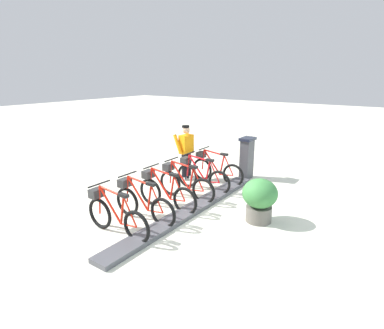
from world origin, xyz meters
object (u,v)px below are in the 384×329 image
(payment_kiosk, at_px, (247,157))
(worker_near_rack, at_px, (186,150))
(bike_docked_3, at_px, (164,192))
(bike_docked_0, at_px, (215,169))
(bike_docked_4, at_px, (142,202))
(bike_docked_1, at_px, (201,175))
(bike_docked_2, at_px, (184,183))
(bike_docked_5, at_px, (115,215))
(planter_bush, at_px, (260,198))

(payment_kiosk, relative_size, worker_near_rack, 0.77)
(bike_docked_3, xyz_separation_m, worker_near_rack, (0.90, -2.09, 0.48))
(bike_docked_0, distance_m, bike_docked_3, 2.31)
(bike_docked_4, height_order, worker_near_rack, worker_near_rack)
(bike_docked_1, relative_size, bike_docked_4, 1.00)
(bike_docked_3, relative_size, bike_docked_4, 1.00)
(bike_docked_4, bearing_deg, bike_docked_2, -90.00)
(bike_docked_4, relative_size, worker_near_rack, 1.04)
(bike_docked_4, relative_size, bike_docked_5, 1.00)
(bike_docked_2, bearing_deg, planter_bush, 177.58)
(bike_docked_1, bearing_deg, bike_docked_5, 90.00)
(bike_docked_2, xyz_separation_m, bike_docked_4, (0.00, 1.54, 0.00))
(bike_docked_0, xyz_separation_m, planter_bush, (-2.11, 1.63, 0.11))
(bike_docked_0, relative_size, bike_docked_3, 1.00)
(planter_bush, bearing_deg, bike_docked_2, -2.42)
(bike_docked_1, relative_size, bike_docked_3, 1.00)
(bike_docked_4, distance_m, worker_near_rack, 3.03)
(payment_kiosk, bearing_deg, bike_docked_0, 58.03)
(bike_docked_1, distance_m, bike_docked_5, 3.08)
(payment_kiosk, height_order, bike_docked_0, payment_kiosk)
(bike_docked_1, xyz_separation_m, bike_docked_2, (0.00, 0.77, 0.00))
(bike_docked_0, xyz_separation_m, bike_docked_1, (0.00, 0.77, 0.00))
(bike_docked_4, bearing_deg, planter_bush, -145.51)
(bike_docked_0, xyz_separation_m, bike_docked_2, (0.00, 1.54, 0.00))
(payment_kiosk, xyz_separation_m, worker_near_rack, (1.47, 1.14, 0.24))
(payment_kiosk, bearing_deg, bike_docked_2, 76.89)
(bike_docked_1, height_order, bike_docked_2, same)
(bike_docked_1, height_order, bike_docked_3, same)
(payment_kiosk, height_order, bike_docked_4, payment_kiosk)
(worker_near_rack, distance_m, planter_bush, 3.34)
(bike_docked_2, xyz_separation_m, bike_docked_3, (0.00, 0.77, 0.00))
(bike_docked_0, xyz_separation_m, worker_near_rack, (0.90, 0.22, 0.48))
(bike_docked_3, distance_m, bike_docked_5, 1.54)
(bike_docked_2, height_order, worker_near_rack, worker_near_rack)
(bike_docked_3, distance_m, worker_near_rack, 2.32)
(planter_bush, bearing_deg, bike_docked_3, 17.87)
(bike_docked_4, bearing_deg, bike_docked_1, -90.00)
(bike_docked_5, bearing_deg, bike_docked_3, -90.00)
(planter_bush, bearing_deg, bike_docked_5, 46.45)
(payment_kiosk, relative_size, bike_docked_1, 0.74)
(bike_docked_0, distance_m, bike_docked_1, 0.77)
(bike_docked_1, height_order, bike_docked_4, same)
(bike_docked_0, xyz_separation_m, bike_docked_3, (0.00, 2.31, 0.00))
(payment_kiosk, relative_size, bike_docked_4, 0.74)
(bike_docked_5, bearing_deg, bike_docked_2, -90.00)
(bike_docked_1, bearing_deg, bike_docked_0, -90.00)
(bike_docked_4, xyz_separation_m, worker_near_rack, (0.90, -2.86, 0.48))
(bike_docked_1, distance_m, bike_docked_2, 0.77)
(bike_docked_5, relative_size, worker_near_rack, 1.04)
(bike_docked_2, xyz_separation_m, planter_bush, (-2.11, 0.09, 0.11))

